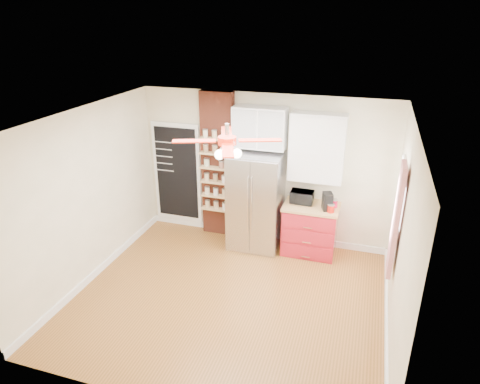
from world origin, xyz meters
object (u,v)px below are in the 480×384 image
(red_cabinet, at_px, (310,229))
(ceiling_fan, at_px, (227,141))
(coffee_maker, at_px, (327,201))
(toaster_oven, at_px, (302,197))
(pantry_jar_oats, at_px, (207,162))
(fridge, at_px, (256,201))
(canister_left, at_px, (331,209))

(red_cabinet, height_order, ceiling_fan, ceiling_fan)
(red_cabinet, distance_m, coffee_maker, 0.66)
(toaster_oven, xyz_separation_m, pantry_jar_oats, (-1.76, 0.05, 0.43))
(fridge, bearing_deg, coffee_maker, -1.22)
(toaster_oven, distance_m, pantry_jar_oats, 1.81)
(coffee_maker, height_order, canister_left, coffee_maker)
(fridge, height_order, red_cabinet, fridge)
(toaster_oven, bearing_deg, red_cabinet, -21.23)
(canister_left, bearing_deg, coffee_maker, 130.91)
(coffee_maker, height_order, pantry_jar_oats, pantry_jar_oats)
(ceiling_fan, relative_size, coffee_maker, 4.69)
(red_cabinet, bearing_deg, pantry_jar_oats, 176.33)
(pantry_jar_oats, bearing_deg, ceiling_fan, -60.50)
(coffee_maker, bearing_deg, ceiling_fan, -145.10)
(red_cabinet, bearing_deg, toaster_oven, 158.40)
(red_cabinet, height_order, canister_left, canister_left)
(fridge, relative_size, toaster_oven, 4.52)
(fridge, bearing_deg, ceiling_fan, -88.24)
(fridge, relative_size, coffee_maker, 5.87)
(ceiling_fan, xyz_separation_m, toaster_oven, (0.73, 1.75, -1.42))
(toaster_oven, height_order, canister_left, toaster_oven)
(pantry_jar_oats, bearing_deg, red_cabinet, -3.67)
(ceiling_fan, bearing_deg, coffee_maker, 53.57)
(red_cabinet, relative_size, ceiling_fan, 0.67)
(fridge, height_order, coffee_maker, fridge)
(fridge, xyz_separation_m, toaster_oven, (0.78, 0.12, 0.13))
(red_cabinet, distance_m, toaster_oven, 0.59)
(fridge, bearing_deg, canister_left, -4.84)
(coffee_maker, bearing_deg, canister_left, -67.77)
(ceiling_fan, bearing_deg, red_cabinet, 61.29)
(coffee_maker, xyz_separation_m, canister_left, (0.07, -0.08, -0.08))
(fridge, height_order, pantry_jar_oats, fridge)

